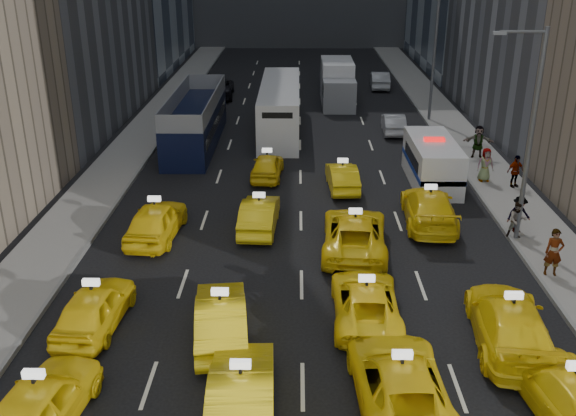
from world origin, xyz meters
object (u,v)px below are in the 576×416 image
nypd_van (432,163)px  double_decker (196,119)px  city_bus (280,108)px  pedestrian_0 (554,252)px  box_truck (337,83)px

nypd_van → double_decker: (-13.57, 6.89, 0.51)m
city_bus → pedestrian_0: size_ratio=6.64×
pedestrian_0 → city_bus: bearing=123.3°
box_truck → double_decker: bearing=-122.9°
nypd_van → city_bus: city_bus is taller
pedestrian_0 → nypd_van: bearing=109.4°
double_decker → box_truck: 14.81m
double_decker → box_truck: size_ratio=1.57×
nypd_van → pedestrian_0: bearing=-75.3°
double_decker → pedestrian_0: double_decker is taller
box_truck → pedestrian_0: box_truck is taller
double_decker → city_bus: double_decker is taller
pedestrian_0 → box_truck: bearing=108.5°
nypd_van → box_truck: 18.64m
box_truck → pedestrian_0: (6.58, -28.68, -0.52)m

